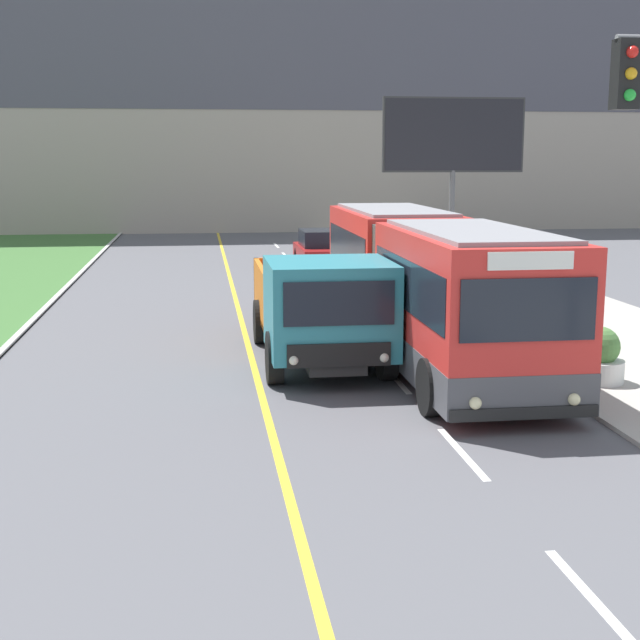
{
  "coord_description": "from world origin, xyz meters",
  "views": [
    {
      "loc": [
        -1.08,
        0.04,
        4.37
      ],
      "look_at": [
        1.1,
        16.11,
        1.4
      ],
      "focal_mm": 50.0,
      "sensor_mm": 36.0,
      "label": 1
    }
  ],
  "objects_px": {
    "city_bus": "(425,284)",
    "car_distant": "(320,249)",
    "billboard_large": "(454,139)",
    "dump_truck": "(323,311)",
    "planter_round_near": "(599,358)",
    "planter_round_far": "(408,266)",
    "planter_round_second": "(505,312)",
    "planter_round_third": "(450,283)"
  },
  "relations": [
    {
      "from": "planter_round_near",
      "to": "planter_round_third",
      "type": "relative_size",
      "value": 0.92
    },
    {
      "from": "billboard_large",
      "to": "planter_round_near",
      "type": "distance_m",
      "value": 22.05
    },
    {
      "from": "city_bus",
      "to": "billboard_large",
      "type": "height_order",
      "value": "billboard_large"
    },
    {
      "from": "dump_truck",
      "to": "car_distant",
      "type": "distance_m",
      "value": 18.01
    },
    {
      "from": "car_distant",
      "to": "planter_round_far",
      "type": "distance_m",
      "value": 5.45
    },
    {
      "from": "car_distant",
      "to": "billboard_large",
      "type": "relative_size",
      "value": 0.63
    },
    {
      "from": "dump_truck",
      "to": "planter_round_far",
      "type": "height_order",
      "value": "dump_truck"
    },
    {
      "from": "city_bus",
      "to": "car_distant",
      "type": "relative_size",
      "value": 3.0
    },
    {
      "from": "billboard_large",
      "to": "planter_round_second",
      "type": "distance_m",
      "value": 17.21
    },
    {
      "from": "planter_round_near",
      "to": "car_distant",
      "type": "bearing_deg",
      "value": 97.74
    },
    {
      "from": "car_distant",
      "to": "planter_round_second",
      "type": "height_order",
      "value": "car_distant"
    },
    {
      "from": "billboard_large",
      "to": "planter_round_far",
      "type": "height_order",
      "value": "billboard_large"
    },
    {
      "from": "dump_truck",
      "to": "planter_round_second",
      "type": "height_order",
      "value": "dump_truck"
    },
    {
      "from": "planter_round_near",
      "to": "planter_round_far",
      "type": "xyz_separation_m",
      "value": [
        -0.18,
        15.2,
        -0.02
      ]
    },
    {
      "from": "car_distant",
      "to": "billboard_large",
      "type": "distance_m",
      "value": 7.48
    },
    {
      "from": "planter_round_third",
      "to": "planter_round_near",
      "type": "bearing_deg",
      "value": -89.51
    },
    {
      "from": "dump_truck",
      "to": "planter_round_far",
      "type": "relative_size",
      "value": 6.54
    },
    {
      "from": "dump_truck",
      "to": "planter_round_near",
      "type": "relative_size",
      "value": 6.28
    },
    {
      "from": "planter_round_near",
      "to": "planter_round_far",
      "type": "bearing_deg",
      "value": 90.66
    },
    {
      "from": "city_bus",
      "to": "planter_round_far",
      "type": "distance_m",
      "value": 11.97
    },
    {
      "from": "city_bus",
      "to": "car_distant",
      "type": "height_order",
      "value": "city_bus"
    },
    {
      "from": "planter_round_near",
      "to": "planter_round_third",
      "type": "xyz_separation_m",
      "value": [
        -0.09,
        10.13,
        0.04
      ]
    },
    {
      "from": "planter_round_near",
      "to": "planter_round_third",
      "type": "distance_m",
      "value": 10.13
    },
    {
      "from": "planter_round_near",
      "to": "planter_round_far",
      "type": "relative_size",
      "value": 1.04
    },
    {
      "from": "billboard_large",
      "to": "planter_round_third",
      "type": "distance_m",
      "value": 12.52
    },
    {
      "from": "car_distant",
      "to": "planter_round_second",
      "type": "relative_size",
      "value": 3.73
    },
    {
      "from": "city_bus",
      "to": "planter_round_far",
      "type": "height_order",
      "value": "city_bus"
    },
    {
      "from": "planter_round_near",
      "to": "city_bus",
      "type": "bearing_deg",
      "value": 126.1
    },
    {
      "from": "planter_round_far",
      "to": "billboard_large",
      "type": "bearing_deg",
      "value": 61.57
    },
    {
      "from": "dump_truck",
      "to": "planter_round_third",
      "type": "xyz_separation_m",
      "value": [
        5.01,
        7.96,
        -0.62
      ]
    },
    {
      "from": "planter_round_far",
      "to": "dump_truck",
      "type": "bearing_deg",
      "value": -110.68
    },
    {
      "from": "city_bus",
      "to": "billboard_large",
      "type": "distance_m",
      "value": 19.05
    },
    {
      "from": "billboard_large",
      "to": "planter_round_second",
      "type": "bearing_deg",
      "value": -101.32
    },
    {
      "from": "billboard_large",
      "to": "planter_round_second",
      "type": "height_order",
      "value": "billboard_large"
    },
    {
      "from": "planter_round_second",
      "to": "planter_round_far",
      "type": "relative_size",
      "value": 1.11
    },
    {
      "from": "planter_round_second",
      "to": "billboard_large",
      "type": "bearing_deg",
      "value": 78.68
    },
    {
      "from": "planter_round_near",
      "to": "planter_round_third",
      "type": "height_order",
      "value": "planter_round_third"
    },
    {
      "from": "planter_round_second",
      "to": "planter_round_third",
      "type": "bearing_deg",
      "value": 89.73
    },
    {
      "from": "city_bus",
      "to": "planter_round_second",
      "type": "bearing_deg",
      "value": 32.26
    },
    {
      "from": "planter_round_second",
      "to": "planter_round_third",
      "type": "distance_m",
      "value": 5.07
    },
    {
      "from": "planter_round_near",
      "to": "planter_round_far",
      "type": "height_order",
      "value": "planter_round_near"
    },
    {
      "from": "planter_round_third",
      "to": "city_bus",
      "type": "bearing_deg",
      "value": -110.54
    }
  ]
}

